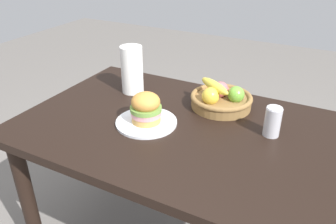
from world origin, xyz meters
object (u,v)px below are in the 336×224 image
fruit_basket (221,98)px  paper_towel_roll (132,70)px  sandwich (146,108)px  plate (146,122)px  soda_can (273,122)px

fruit_basket → paper_towel_roll: bearing=-174.8°
sandwich → paper_towel_roll: 0.35m
sandwich → paper_towel_roll: bearing=132.5°
plate → soda_can: soda_can is taller
soda_can → fruit_basket: (-0.27, 0.14, -0.02)m
plate → sandwich: bearing=-166.0°
fruit_basket → soda_can: bearing=-27.7°
sandwich → fruit_basket: sandwich is taller
plate → paper_towel_roll: bearing=132.5°
soda_can → paper_towel_roll: 0.74m
plate → paper_towel_roll: 0.36m
soda_can → plate: bearing=-162.6°
sandwich → soda_can: size_ratio=1.07×
plate → soda_can: bearing=17.4°
plate → soda_can: 0.52m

